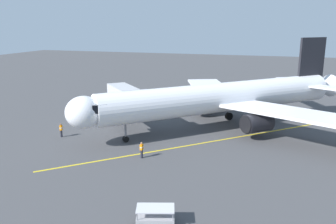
% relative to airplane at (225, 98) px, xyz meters
% --- Properties ---
extents(ground_plane, '(220.00, 220.00, 0.00)m').
position_rel_airplane_xyz_m(ground_plane, '(0.27, 0.20, -4.00)').
color(ground_plane, '#424244').
extents(apron_lead_in_line, '(29.05, 27.85, 0.01)m').
position_rel_airplane_xyz_m(apron_lead_in_line, '(0.20, 6.19, -4.00)').
color(apron_lead_in_line, yellow).
rests_on(apron_lead_in_line, ground).
extents(airplane, '(33.26, 32.89, 11.50)m').
position_rel_airplane_xyz_m(airplane, '(0.00, 0.00, 0.00)').
color(airplane, white).
rests_on(airplane, ground).
extents(jet_bridge, '(9.35, 9.62, 5.40)m').
position_rel_airplane_xyz_m(jet_bridge, '(11.86, 3.93, -0.24)').
color(jet_bridge, '#B7B7BC').
rests_on(jet_bridge, ground).
extents(ground_crew_marshaller, '(0.32, 0.44, 1.71)m').
position_rel_airplane_xyz_m(ground_crew_marshaller, '(18.20, 10.23, -3.12)').
color(ground_crew_marshaller, '#23232D').
rests_on(ground_crew_marshaller, ground).
extents(ground_crew_wing_walker, '(0.30, 0.43, 1.71)m').
position_rel_airplane_xyz_m(ground_crew_wing_walker, '(6.31, 13.62, -3.12)').
color(ground_crew_wing_walker, '#23232D').
rests_on(ground_crew_wing_walker, ground).
extents(baggage_cart_near_nose, '(2.90, 2.17, 1.27)m').
position_rel_airplane_xyz_m(baggage_cart_near_nose, '(0.83, 24.76, -3.35)').
color(baggage_cart_near_nose, '#9E9EA3').
rests_on(baggage_cart_near_nose, ground).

